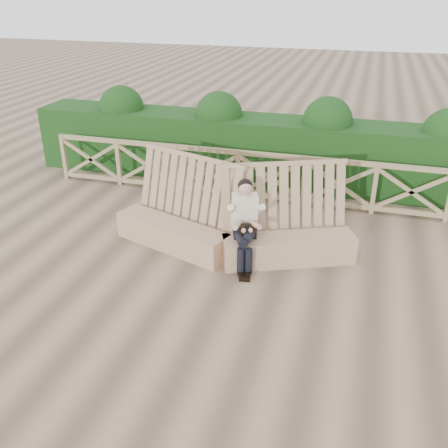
# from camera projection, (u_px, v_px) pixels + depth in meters

# --- Properties ---
(ground) EXTENTS (60.00, 60.00, 0.00)m
(ground) POSITION_uv_depth(u_px,v_px,m) (225.00, 287.00, 7.87)
(ground) COLOR brown
(ground) RESTS_ON ground
(bench) EXTENTS (4.34, 1.57, 1.61)m
(bench) POSITION_uv_depth(u_px,v_px,m) (230.00, 231.00, 8.71)
(bench) COLOR #9D7F59
(bench) RESTS_ON ground
(woman) EXTENTS (0.56, 0.95, 1.49)m
(woman) POSITION_uv_depth(u_px,v_px,m) (245.00, 221.00, 8.18)
(woman) COLOR black
(woman) RESTS_ON ground
(guardrail) EXTENTS (10.10, 0.09, 1.10)m
(guardrail) POSITION_uv_depth(u_px,v_px,m) (270.00, 178.00, 10.64)
(guardrail) COLOR olive
(guardrail) RESTS_ON ground
(hedge) EXTENTS (12.00, 1.20, 1.50)m
(hedge) POSITION_uv_depth(u_px,v_px,m) (281.00, 152.00, 11.58)
(hedge) COLOR black
(hedge) RESTS_ON ground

